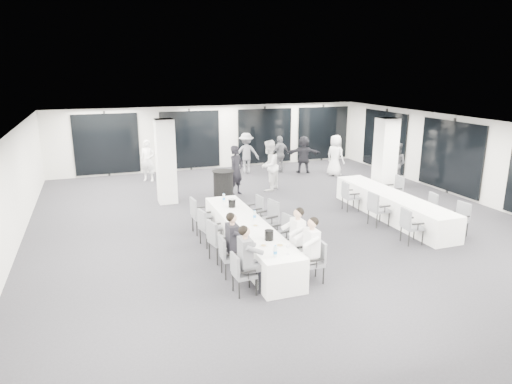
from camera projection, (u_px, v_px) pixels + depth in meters
room at (294, 166)px, 14.37m from camera, size 14.04×16.04×2.84m
column_left at (166, 162)px, 15.07m from camera, size 0.60×0.60×2.80m
column_right at (385, 160)px, 15.34m from camera, size 0.60×0.60×2.80m
banquet_table_main at (248, 237)px, 11.17m from camera, size 0.90×5.00×0.75m
banquet_table_side at (391, 206)px, 13.72m from camera, size 0.90×5.00×0.75m
cocktail_table at (223, 186)px, 15.44m from camera, size 0.76×0.76×1.05m
chair_main_left_near at (241, 271)px, 9.03m from camera, size 0.46×0.50×0.86m
chair_main_left_second at (228, 254)px, 9.83m from camera, size 0.47×0.52×0.90m
chair_main_left_mid at (218, 238)px, 10.59m from camera, size 0.59×0.62×0.99m
chair_main_left_fourth at (207, 225)px, 11.52m from camera, size 0.56×0.60×0.96m
chair_main_left_far at (199, 213)px, 12.39m from camera, size 0.53×0.59×0.99m
chair_main_right_near at (315, 259)px, 9.58m from camera, size 0.46×0.52×0.89m
chair_main_right_second at (301, 245)px, 10.22m from camera, size 0.51×0.56×0.95m
chair_main_right_mid at (283, 231)px, 11.15m from camera, size 0.56×0.59×0.93m
chair_main_right_fourth at (269, 217)px, 12.04m from camera, size 0.61×0.64×1.01m
chair_main_right_far at (256, 209)px, 12.99m from camera, size 0.49×0.53×0.88m
chair_side_left_near at (410, 224)px, 11.67m from camera, size 0.51×0.56×0.93m
chair_side_left_mid at (377, 207)px, 12.99m from camera, size 0.51×0.57×0.98m
chair_side_left_far at (349, 195)px, 14.40m from camera, size 0.51×0.55×0.92m
chair_side_right_near at (460, 217)px, 12.27m from camera, size 0.50×0.54×0.91m
chair_side_right_mid at (429, 206)px, 13.36m from camera, size 0.48×0.52×0.86m
chair_side_right_far at (395, 189)px, 14.85m from camera, size 0.56×0.61×1.00m
seated_guest_a at (248, 255)px, 9.00m from camera, size 0.50×0.38×1.44m
seated_guest_b at (235, 240)px, 9.80m from camera, size 0.50×0.38×1.44m
seated_guest_c at (309, 246)px, 9.45m from camera, size 0.50×0.38×1.44m
seated_guest_d at (295, 235)px, 10.09m from camera, size 0.50×0.38×1.44m
standing_guest_a at (236, 167)px, 16.11m from camera, size 0.94×0.90×2.01m
standing_guest_b at (269, 162)px, 16.67m from camera, size 1.17×1.15×2.11m
standing_guest_c at (246, 151)px, 19.48m from camera, size 1.36×0.84×1.96m
standing_guest_d at (280, 152)px, 19.61m from camera, size 1.19×0.88×1.81m
standing_guest_e at (335, 153)px, 19.00m from camera, size 0.88×1.08×1.94m
standing_guest_f at (304, 152)px, 19.55m from camera, size 1.79×1.19×1.82m
standing_guest_g at (148, 158)px, 18.13m from camera, size 0.86×0.80×1.87m
standing_guest_h at (396, 161)px, 17.49m from camera, size 0.96×1.06×1.89m
ice_bucket_near at (269, 235)px, 9.94m from camera, size 0.20×0.20×0.22m
ice_bucket_far at (232, 203)px, 12.30m from camera, size 0.20×0.20×0.22m
water_bottle_a at (275, 251)px, 9.05m from camera, size 0.07×0.07×0.23m
water_bottle_b at (255, 215)px, 11.27m from camera, size 0.07×0.07×0.23m
water_bottle_c at (224, 198)px, 12.79m from camera, size 0.07×0.07×0.23m
plate_a at (263, 246)px, 9.62m from camera, size 0.18×0.18×0.03m
plate_b at (280, 245)px, 9.64m from camera, size 0.21×0.21×0.03m
plate_c at (255, 226)px, 10.84m from camera, size 0.18×0.18×0.03m
wine_glass at (288, 247)px, 9.15m from camera, size 0.08×0.08×0.22m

